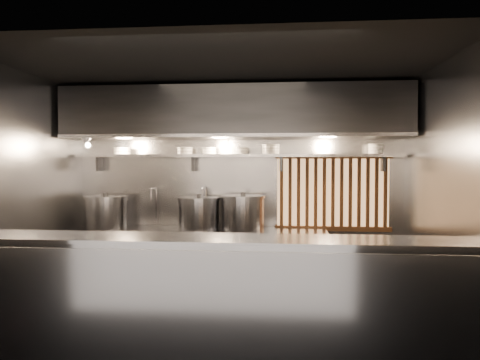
% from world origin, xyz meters
% --- Properties ---
extents(floor, '(4.50, 4.50, 0.00)m').
position_xyz_m(floor, '(0.00, 0.00, 0.00)').
color(floor, black).
rests_on(floor, ground).
extents(ceiling, '(4.50, 4.50, 0.00)m').
position_xyz_m(ceiling, '(0.00, 0.00, 2.80)').
color(ceiling, black).
rests_on(ceiling, wall_back).
extents(wall_back, '(4.50, 0.00, 4.50)m').
position_xyz_m(wall_back, '(0.00, 1.50, 1.40)').
color(wall_back, gray).
rests_on(wall_back, floor).
extents(wall_left, '(0.00, 3.00, 3.00)m').
position_xyz_m(wall_left, '(-2.25, 0.00, 1.40)').
color(wall_left, gray).
rests_on(wall_left, floor).
extents(wall_right, '(0.00, 3.00, 3.00)m').
position_xyz_m(wall_right, '(2.25, 0.00, 1.40)').
color(wall_right, gray).
rests_on(wall_right, floor).
extents(serving_counter, '(4.50, 0.56, 1.13)m').
position_xyz_m(serving_counter, '(0.00, -0.96, 0.57)').
color(serving_counter, gray).
rests_on(serving_counter, floor).
extents(cooking_bench, '(3.00, 0.70, 0.90)m').
position_xyz_m(cooking_bench, '(-0.30, 1.13, 0.45)').
color(cooking_bench, gray).
rests_on(cooking_bench, floor).
extents(bowl_shelf, '(4.40, 0.34, 0.04)m').
position_xyz_m(bowl_shelf, '(0.00, 1.32, 1.88)').
color(bowl_shelf, gray).
rests_on(bowl_shelf, wall_back).
extents(exhaust_hood, '(4.40, 0.81, 0.65)m').
position_xyz_m(exhaust_hood, '(0.00, 1.10, 2.42)').
color(exhaust_hood, '#2D2D30').
rests_on(exhaust_hood, ceiling).
extents(wood_screen, '(1.56, 0.09, 1.04)m').
position_xyz_m(wood_screen, '(1.30, 1.45, 1.38)').
color(wood_screen, '#E7A968').
rests_on(wood_screen, wall_back).
extents(faucet_left, '(0.04, 0.30, 0.50)m').
position_xyz_m(faucet_left, '(-1.15, 1.37, 1.31)').
color(faucet_left, silver).
rests_on(faucet_left, wall_back).
extents(faucet_right, '(0.04, 0.30, 0.50)m').
position_xyz_m(faucet_right, '(-0.45, 1.37, 1.31)').
color(faucet_right, silver).
rests_on(faucet_right, wall_back).
extents(heat_lamp, '(0.25, 0.35, 0.20)m').
position_xyz_m(heat_lamp, '(-1.90, 0.85, 2.07)').
color(heat_lamp, gray).
rests_on(heat_lamp, exhaust_hood).
extents(pendant_bulb, '(0.09, 0.09, 0.19)m').
position_xyz_m(pendant_bulb, '(-0.10, 1.20, 1.96)').
color(pendant_bulb, '#2D2D30').
rests_on(pendant_bulb, exhaust_hood).
extents(stock_pot_left, '(0.68, 0.68, 0.48)m').
position_xyz_m(stock_pot_left, '(-1.75, 1.08, 1.12)').
color(stock_pot_left, gray).
rests_on(stock_pot_left, cooking_bench).
extents(stock_pot_mid, '(0.68, 0.68, 0.47)m').
position_xyz_m(stock_pot_mid, '(-0.48, 1.12, 1.12)').
color(stock_pot_mid, gray).
rests_on(stock_pot_mid, cooking_bench).
extents(stock_pot_right, '(0.60, 0.60, 0.50)m').
position_xyz_m(stock_pot_right, '(0.11, 1.10, 1.13)').
color(stock_pot_right, gray).
rests_on(stock_pot_right, cooking_bench).
extents(bowl_stack_0, '(0.24, 0.24, 0.09)m').
position_xyz_m(bowl_stack_0, '(-1.59, 1.32, 1.95)').
color(bowl_stack_0, white).
rests_on(bowl_stack_0, bowl_shelf).
extents(bowl_stack_1, '(0.22, 0.22, 0.09)m').
position_xyz_m(bowl_stack_1, '(-0.71, 1.32, 1.95)').
color(bowl_stack_1, white).
rests_on(bowl_stack_1, bowl_shelf).
extents(bowl_stack_2, '(0.22, 0.22, 0.09)m').
position_xyz_m(bowl_stack_2, '(-0.38, 1.32, 1.95)').
color(bowl_stack_2, white).
rests_on(bowl_stack_2, bowl_shelf).
extents(bowl_stack_3, '(0.23, 0.23, 0.09)m').
position_xyz_m(bowl_stack_3, '(0.05, 1.32, 1.95)').
color(bowl_stack_3, white).
rests_on(bowl_stack_3, bowl_shelf).
extents(bowl_stack_4, '(0.24, 0.24, 0.13)m').
position_xyz_m(bowl_stack_4, '(0.46, 1.32, 1.97)').
color(bowl_stack_4, white).
rests_on(bowl_stack_4, bowl_shelf).
extents(bowl_stack_5, '(0.21, 0.21, 0.13)m').
position_xyz_m(bowl_stack_5, '(1.84, 1.32, 1.97)').
color(bowl_stack_5, white).
rests_on(bowl_stack_5, bowl_shelf).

